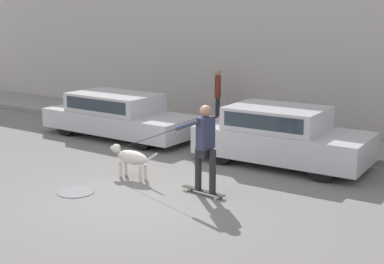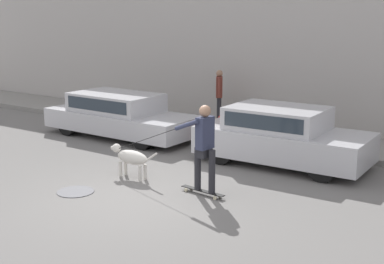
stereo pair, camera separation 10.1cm
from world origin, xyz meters
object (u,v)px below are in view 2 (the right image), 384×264
(pedestrian_with_bag, at_px, (219,95))
(fire_hydrant, at_px, (221,129))
(dog, at_px, (131,157))
(parked_car_0, at_px, (120,116))
(parked_car_1, at_px, (282,137))
(skateboarder, at_px, (204,144))

(pedestrian_with_bag, height_order, fire_hydrant, pedestrian_with_bag)
(fire_hydrant, bearing_deg, dog, -90.63)
(fire_hydrant, bearing_deg, parked_car_0, -163.61)
(parked_car_1, xyz_separation_m, skateboarder, (-0.29, -2.81, 0.37))
(pedestrian_with_bag, bearing_deg, parked_car_1, -67.71)
(dog, height_order, fire_hydrant, fire_hydrant)
(parked_car_1, xyz_separation_m, fire_hydrant, (-2.13, 0.83, -0.24))
(parked_car_1, distance_m, fire_hydrant, 2.30)
(parked_car_1, relative_size, fire_hydrant, 4.97)
(parked_car_0, distance_m, dog, 3.93)
(parked_car_1, bearing_deg, dog, -129.40)
(parked_car_1, xyz_separation_m, pedestrian_with_bag, (-3.18, 2.43, 0.40))
(parked_car_1, relative_size, dog, 3.09)
(dog, relative_size, pedestrian_with_bag, 0.78)
(parked_car_0, bearing_deg, skateboarder, -29.94)
(parked_car_0, relative_size, pedestrian_with_bag, 2.78)
(parked_car_1, bearing_deg, fire_hydrant, 157.55)
(parked_car_0, relative_size, fire_hydrant, 5.74)
(parked_car_0, height_order, pedestrian_with_bag, pedestrian_with_bag)
(fire_hydrant, bearing_deg, pedestrian_with_bag, 123.30)
(parked_car_0, xyz_separation_m, parked_car_1, (4.97, -0.00, 0.05))
(pedestrian_with_bag, xyz_separation_m, fire_hydrant, (1.05, -1.59, -0.64))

